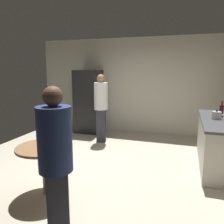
# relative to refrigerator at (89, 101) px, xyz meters

# --- Properties ---
(ground_plane) EXTENTS (5.20, 5.20, 0.10)m
(ground_plane) POSITION_rel_refrigerator_xyz_m (1.03, -2.20, -0.95)
(ground_plane) COLOR #B2A893
(wall_back) EXTENTS (5.32, 0.06, 2.70)m
(wall_back) POSITION_rel_refrigerator_xyz_m (1.03, 0.43, 0.45)
(wall_back) COLOR beige
(wall_back) RESTS_ON ground_plane
(refrigerator) EXTENTS (0.70, 0.68, 1.80)m
(refrigerator) POSITION_rel_refrigerator_xyz_m (0.00, 0.00, 0.00)
(refrigerator) COLOR black
(refrigerator) RESTS_ON ground_plane
(kitchen_counter) EXTENTS (0.64, 2.03, 0.90)m
(kitchen_counter) POSITION_rel_refrigerator_xyz_m (3.31, -1.44, -0.45)
(kitchen_counter) COLOR beige
(kitchen_counter) RESTS_ON ground_plane
(kettle) EXTENTS (0.24, 0.17, 0.18)m
(kettle) POSITION_rel_refrigerator_xyz_m (3.26, -1.44, 0.07)
(kettle) COLOR #B2B2B7
(kettle) RESTS_ON kitchen_counter
(wine_bottle_on_counter) EXTENTS (0.08, 0.08, 0.31)m
(wine_bottle_on_counter) POSITION_rel_refrigerator_xyz_m (3.37, -1.15, 0.12)
(wine_bottle_on_counter) COLOR #3F141E
(wine_bottle_on_counter) RESTS_ON kitchen_counter
(foreground_table) EXTENTS (0.80, 0.80, 0.73)m
(foreground_table) POSITION_rel_refrigerator_xyz_m (0.81, -3.37, -0.27)
(foreground_table) COLOR olive
(foreground_table) RESTS_ON ground_plane
(beer_bottle_amber) EXTENTS (0.06, 0.06, 0.23)m
(beer_bottle_amber) POSITION_rel_refrigerator_xyz_m (0.84, -3.40, -0.08)
(beer_bottle_amber) COLOR #8C5919
(beer_bottle_amber) RESTS_ON foreground_table
(beer_bottle_brown) EXTENTS (0.06, 0.06, 0.23)m
(beer_bottle_brown) POSITION_rel_refrigerator_xyz_m (0.75, -3.15, -0.08)
(beer_bottle_brown) COLOR #593314
(beer_bottle_brown) RESTS_ON foreground_table
(beer_bottle_green) EXTENTS (0.06, 0.06, 0.23)m
(beer_bottle_green) POSITION_rel_refrigerator_xyz_m (0.89, -3.50, -0.08)
(beer_bottle_green) COLOR #26662D
(beer_bottle_green) RESTS_ON foreground_table
(plastic_cup_blue) EXTENTS (0.08, 0.08, 0.11)m
(plastic_cup_blue) POSITION_rel_refrigerator_xyz_m (1.00, -3.35, -0.11)
(plastic_cup_blue) COLOR blue
(plastic_cup_blue) RESTS_ON foreground_table
(person_in_navy_shirt) EXTENTS (0.47, 0.47, 1.66)m
(person_in_navy_shirt) POSITION_rel_refrigerator_xyz_m (1.50, -4.16, 0.07)
(person_in_navy_shirt) COLOR #2D2D38
(person_in_navy_shirt) RESTS_ON ground_plane
(person_in_white_shirt) EXTENTS (0.39, 0.39, 1.70)m
(person_in_white_shirt) POSITION_rel_refrigerator_xyz_m (0.70, -0.81, 0.10)
(person_in_white_shirt) COLOR #2D2D38
(person_in_white_shirt) RESTS_ON ground_plane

